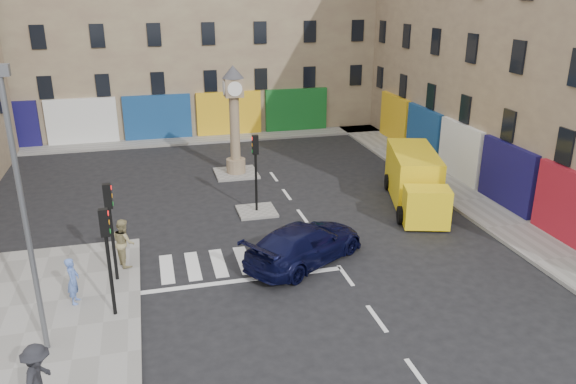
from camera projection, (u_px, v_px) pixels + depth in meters
name	position (u px, v px, depth m)	size (l,w,h in m)	color
ground	(355.00, 289.00, 20.21)	(120.00, 120.00, 0.00)	black
sidewalk_left	(14.00, 370.00, 15.80)	(7.00, 16.00, 0.15)	gray
sidewalk_right	(438.00, 180.00, 31.30)	(2.60, 30.00, 0.15)	gray
sidewalk_far	(189.00, 140.00, 39.43)	(32.00, 2.40, 0.15)	gray
island_near	(257.00, 211.00, 26.99)	(1.80, 1.80, 0.12)	gray
island_far	(236.00, 173.00, 32.45)	(2.40, 2.40, 0.12)	gray
building_right	(558.00, 31.00, 30.03)	(10.00, 30.00, 16.00)	#9B8665
building_far	(175.00, 11.00, 41.78)	(32.00, 10.00, 17.00)	#978864
traffic_light_left_near	(107.00, 246.00, 17.55)	(0.28, 0.22, 3.70)	black
traffic_light_left_far	(110.00, 217.00, 19.73)	(0.28, 0.22, 3.70)	black
traffic_light_island	(256.00, 161.00, 26.12)	(0.28, 0.22, 3.70)	black
lamp_post	(22.00, 202.00, 15.08)	(0.50, 0.25, 8.30)	#595B60
clock_pillar	(234.00, 114.00, 31.24)	(1.20, 1.20, 6.10)	#9B8665
navy_sedan	(305.00, 243.00, 21.93)	(2.21, 5.44, 1.58)	black
yellow_van	(415.00, 179.00, 27.76)	(3.93, 7.19, 2.51)	yellow
pedestrian_blue	(73.00, 281.00, 18.79)	(0.60, 0.40, 1.65)	#5372BF
pedestrian_tan	(124.00, 242.00, 21.35)	(0.91, 0.71, 1.87)	#96895C
pedestrian_dark	(39.00, 379.00, 13.88)	(1.25, 0.72, 1.94)	black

